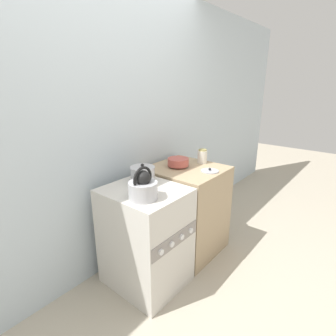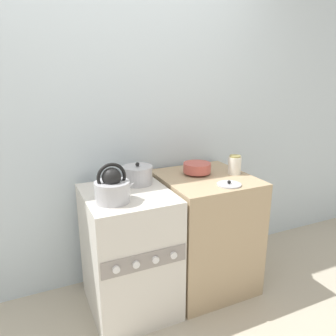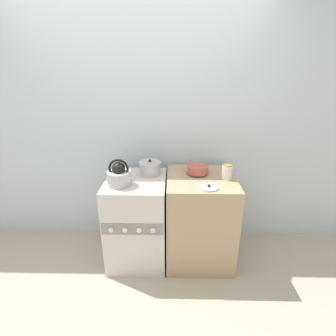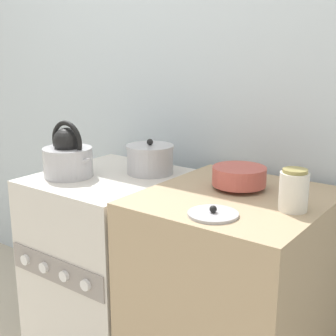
# 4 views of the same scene
# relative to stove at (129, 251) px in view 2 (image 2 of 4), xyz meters

# --- Properties ---
(ground_plane) EXTENTS (12.00, 12.00, 0.00)m
(ground_plane) POSITION_rel_stove_xyz_m (0.00, -0.31, -0.43)
(ground_plane) COLOR #B2A893
(wall_back) EXTENTS (7.00, 0.06, 2.50)m
(wall_back) POSITION_rel_stove_xyz_m (0.00, 0.44, 0.82)
(wall_back) COLOR silver
(wall_back) RESTS_ON ground_plane
(stove) EXTENTS (0.56, 0.65, 0.86)m
(stove) POSITION_rel_stove_xyz_m (0.00, 0.00, 0.00)
(stove) COLOR beige
(stove) RESTS_ON ground_plane
(counter) EXTENTS (0.64, 0.68, 0.88)m
(counter) POSITION_rel_stove_xyz_m (0.62, 0.03, 0.01)
(counter) COLOR tan
(counter) RESTS_ON ground_plane
(kettle) EXTENTS (0.26, 0.21, 0.24)m
(kettle) POSITION_rel_stove_xyz_m (-0.12, -0.11, 0.52)
(kettle) COLOR #B2B2B7
(kettle) RESTS_ON stove
(cooking_pot) EXTENTS (0.21, 0.21, 0.15)m
(cooking_pot) POSITION_rel_stove_xyz_m (0.13, 0.14, 0.49)
(cooking_pot) COLOR #B2B2B7
(cooking_pot) RESTS_ON stove
(enamel_bowl) EXTENTS (0.20, 0.20, 0.09)m
(enamel_bowl) POSITION_rel_stove_xyz_m (0.58, 0.11, 0.50)
(enamel_bowl) COLOR #B75147
(enamel_bowl) RESTS_ON counter
(storage_jar) EXTENTS (0.10, 0.10, 0.14)m
(storage_jar) POSITION_rel_stove_xyz_m (0.84, -0.00, 0.52)
(storage_jar) COLOR silver
(storage_jar) RESTS_ON counter
(loose_pot_lid) EXTENTS (0.17, 0.17, 0.03)m
(loose_pot_lid) POSITION_rel_stove_xyz_m (0.66, -0.20, 0.46)
(loose_pot_lid) COLOR #B2B2B7
(loose_pot_lid) RESTS_ON counter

